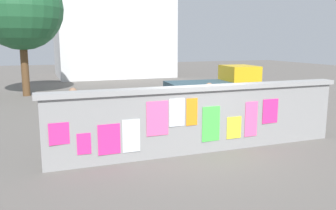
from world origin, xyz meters
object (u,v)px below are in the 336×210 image
(bicycle_far, at_px, (253,120))
(auto_rickshaw_truck, at_px, (216,90))
(person_walking, at_px, (209,104))
(person_bystander, at_px, (74,111))
(tree_roadside, at_px, (21,8))
(motorcycle, at_px, (115,115))
(bicycle_near, at_px, (166,130))

(bicycle_far, bearing_deg, auto_rickshaw_truck, 82.10)
(bicycle_far, relative_size, person_walking, 1.02)
(bicycle_far, height_order, person_bystander, person_bystander)
(person_walking, distance_m, tree_roadside, 12.33)
(person_bystander, bearing_deg, auto_rickshaw_truck, 26.78)
(motorcycle, height_order, bicycle_near, bicycle_near)
(motorcycle, height_order, tree_roadside, tree_roadside)
(bicycle_far, xyz_separation_m, person_walking, (-1.57, -0.02, 0.62))
(bicycle_near, bearing_deg, motorcycle, 117.67)
(bicycle_far, relative_size, person_bystander, 1.02)
(tree_roadside, bearing_deg, person_bystander, -82.72)
(motorcycle, bearing_deg, bicycle_far, -24.64)
(motorcycle, relative_size, tree_roadside, 0.29)
(motorcycle, distance_m, bicycle_far, 4.39)
(bicycle_near, relative_size, person_bystander, 1.03)
(bicycle_far, height_order, tree_roadside, tree_roadside)
(auto_rickshaw_truck, height_order, tree_roadside, tree_roadside)
(motorcycle, distance_m, person_bystander, 2.19)
(person_walking, distance_m, person_bystander, 3.86)
(person_bystander, bearing_deg, bicycle_near, -9.22)
(auto_rickshaw_truck, relative_size, person_bystander, 2.29)
(motorcycle, xyz_separation_m, person_bystander, (-1.43, -1.57, 0.52))
(auto_rickshaw_truck, relative_size, motorcycle, 1.96)
(bicycle_near, xyz_separation_m, person_bystander, (-2.46, 0.40, 0.62))
(auto_rickshaw_truck, height_order, bicycle_far, auto_rickshaw_truck)
(bicycle_near, relative_size, tree_roadside, 0.25)
(auto_rickshaw_truck, bearing_deg, motorcycle, -162.58)
(bicycle_near, bearing_deg, bicycle_far, 2.68)
(motorcycle, xyz_separation_m, bicycle_near, (1.03, -1.97, -0.10))
(bicycle_far, bearing_deg, person_bystander, 177.24)
(tree_roadside, bearing_deg, bicycle_far, -57.61)
(auto_rickshaw_truck, xyz_separation_m, tree_roadside, (-7.19, 7.41, 3.55))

